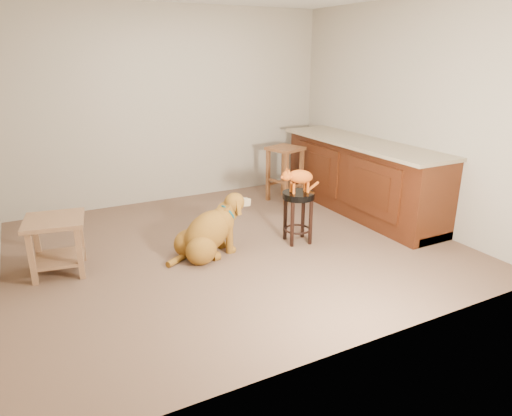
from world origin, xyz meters
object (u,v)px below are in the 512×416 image
wood_stool (285,173)px  tabby_kitten (298,178)px  side_table (56,237)px  golden_retriever (208,233)px  padded_stool (298,207)px

wood_stool → tabby_kitten: 1.54m
wood_stool → tabby_kitten: (-0.66, -1.36, 0.34)m
side_table → golden_retriever: golden_retriever is taller
wood_stool → padded_stool: bearing=-115.4°
padded_stool → wood_stool: (0.65, 1.36, -0.01)m
padded_stool → tabby_kitten: bearing=163.9°
wood_stool → tabby_kitten: size_ratio=1.55×
padded_stool → side_table: bearing=170.2°
padded_stool → wood_stool: bearing=64.6°
side_table → tabby_kitten: bearing=-9.8°
golden_retriever → wood_stool: bearing=25.9°
side_table → tabby_kitten: tabby_kitten is taller
wood_stool → tabby_kitten: tabby_kitten is taller
padded_stool → golden_retriever: (-1.00, 0.12, -0.16)m
golden_retriever → tabby_kitten: size_ratio=2.08×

